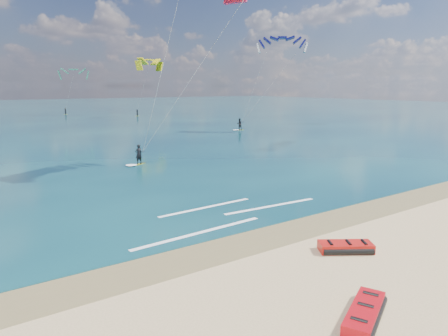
# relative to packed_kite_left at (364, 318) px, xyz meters

# --- Properties ---
(ground) EXTENTS (320.00, 320.00, 0.00)m
(ground) POSITION_rel_packed_kite_left_xyz_m (-0.45, 43.37, 0.00)
(ground) COLOR tan
(ground) RESTS_ON ground
(wet_sand_strip) EXTENTS (320.00, 2.40, 0.01)m
(wet_sand_strip) POSITION_rel_packed_kite_left_xyz_m (-0.45, 6.37, 0.00)
(wet_sand_strip) COLOR brown
(wet_sand_strip) RESTS_ON ground
(packed_kite_left) EXTENTS (2.85, 2.12, 0.40)m
(packed_kite_left) POSITION_rel_packed_kite_left_xyz_m (0.00, 0.00, 0.00)
(packed_kite_left) COLOR red
(packed_kite_left) RESTS_ON ground
(packed_kite_mid) EXTENTS (2.59, 2.24, 0.43)m
(packed_kite_mid) POSITION_rel_packed_kite_left_xyz_m (3.34, 3.42, 0.00)
(packed_kite_mid) COLOR red
(packed_kite_mid) RESTS_ON ground
(kitesurfer_main) EXTENTS (10.77, 8.07, 16.55)m
(kitesurfer_main) POSITION_rel_packed_kite_left_xyz_m (5.70, 22.32, 8.47)
(kitesurfer_main) COLOR #C1D018
(kitesurfer_main) RESTS_ON sea
(kitesurfer_far) EXTENTS (9.77, 7.99, 14.49)m
(kitesurfer_far) POSITION_rel_packed_kite_left_xyz_m (28.15, 39.40, 7.53)
(kitesurfer_far) COLOR #A7BE1C
(kitesurfer_far) RESTS_ON sea
(shoreline_foam) EXTENTS (11.61, 3.63, 0.01)m
(shoreline_foam) POSITION_rel_packed_kite_left_xyz_m (1.88, 9.76, 0.04)
(shoreline_foam) COLOR white
(shoreline_foam) RESTS_ON ground
(distant_kites) EXTENTS (65.87, 30.53, 13.18)m
(distant_kites) POSITION_rel_packed_kite_left_xyz_m (-0.15, 87.89, 5.91)
(distant_kites) COLOR gold
(distant_kites) RESTS_ON ground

